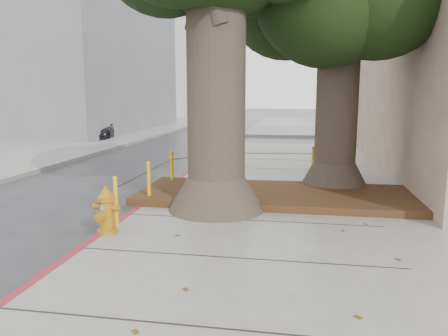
{
  "coord_description": "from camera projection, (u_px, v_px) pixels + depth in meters",
  "views": [
    {
      "loc": [
        1.4,
        -6.15,
        2.58
      ],
      "look_at": [
        -0.08,
        2.38,
        1.1
      ],
      "focal_mm": 35.0,
      "sensor_mm": 36.0,
      "label": 1
    }
  ],
  "objects": [
    {
      "name": "car_silver",
      "position": [
        367.0,
        129.0,
        24.56
      ],
      "size": [
        3.52,
        1.57,
        1.18
      ],
      "primitive_type": "imported",
      "rotation": [
        0.0,
        0.0,
        1.52
      ],
      "color": "#9C9CA1",
      "rests_on": "ground"
    },
    {
      "name": "car_dark",
      "position": [
        101.0,
        128.0,
        24.84
      ],
      "size": [
        2.24,
        4.45,
        1.24
      ],
      "primitive_type": "imported",
      "rotation": [
        0.0,
        0.0,
        0.12
      ],
      "color": "black",
      "rests_on": "ground"
    },
    {
      "name": "fire_hydrant",
      "position": [
        106.0,
        210.0,
        7.64
      ],
      "size": [
        0.45,
        0.42,
        0.85
      ],
      "rotation": [
        0.0,
        0.0,
        -0.16
      ],
      "color": "#B27312",
      "rests_on": "sidewalk_main"
    },
    {
      "name": "sidewalk_far",
      "position": [
        358.0,
        125.0,
        34.75
      ],
      "size": [
        16.0,
        20.0,
        0.15
      ],
      "primitive_type": "cube",
      "color": "slate",
      "rests_on": "ground"
    },
    {
      "name": "building_far_grey",
      "position": [
        57.0,
        42.0,
        29.53
      ],
      "size": [
        12.0,
        16.0,
        12.0
      ],
      "primitive_type": "cube",
      "color": "slate",
      "rests_on": "ground"
    },
    {
      "name": "bollard_ring",
      "position": [
        207.0,
        171.0,
        10.93
      ],
      "size": [
        3.79,
        5.39,
        0.95
      ],
      "color": "#F6B30D",
      "rests_on": "sidewalk_main"
    },
    {
      "name": "planter_bed",
      "position": [
        276.0,
        195.0,
        10.24
      ],
      "size": [
        6.4,
        2.6,
        0.16
      ],
      "primitive_type": "cube",
      "color": "black",
      "rests_on": "sidewalk_main"
    },
    {
      "name": "ground",
      "position": [
        203.0,
        265.0,
        6.64
      ],
      "size": [
        140.0,
        140.0,
        0.0
      ],
      "primitive_type": "plane",
      "color": "#28282B",
      "rests_on": "ground"
    },
    {
      "name": "curb_red",
      "position": [
        137.0,
        211.0,
        9.4
      ],
      "size": [
        0.14,
        26.0,
        0.16
      ],
      "primitive_type": "cube",
      "color": "maroon",
      "rests_on": "ground"
    },
    {
      "name": "building_far_white",
      "position": [
        145.0,
        52.0,
        51.95
      ],
      "size": [
        12.0,
        18.0,
        15.0
      ],
      "primitive_type": "cube",
      "color": "silver",
      "rests_on": "ground"
    }
  ]
}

